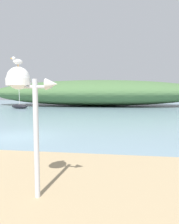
{
  "coord_description": "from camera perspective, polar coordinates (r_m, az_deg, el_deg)",
  "views": [
    {
      "loc": [
        6.14,
        -11.43,
        2.64
      ],
      "look_at": [
        3.71,
        6.12,
        0.98
      ],
      "focal_mm": 32.54,
      "sensor_mm": 36.0,
      "label": 1
    }
  ],
  "objects": [
    {
      "name": "ground_plane",
      "position": [
        13.24,
        -20.06,
        -6.47
      ],
      "size": [
        120.0,
        120.0,
        0.0
      ],
      "primitive_type": "plane",
      "color": "#7A99A8"
    },
    {
      "name": "distant_hill",
      "position": [
        42.89,
        1.64,
        5.37
      ],
      "size": [
        45.29,
        15.6,
        5.32
      ],
      "primitive_type": "ellipsoid",
      "color": "#476B3D",
      "rests_on": "ground"
    },
    {
      "name": "mast_structure",
      "position": [
        4.84,
        -17.91,
        6.02
      ],
      "size": [
        1.18,
        0.55,
        3.03
      ],
      "color": "silver",
      "rests_on": "beach_sand"
    },
    {
      "name": "seagull_on_radar",
      "position": [
        4.94,
        -19.64,
        13.33
      ],
      "size": [
        0.24,
        0.26,
        0.21
      ],
      "color": "orange",
      "rests_on": "mast_structure"
    },
    {
      "name": "sailboat_off_point",
      "position": [
        36.46,
        -19.05,
        1.53
      ],
      "size": [
        3.18,
        1.62,
        4.11
      ],
      "color": "black",
      "rests_on": "ground"
    }
  ]
}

